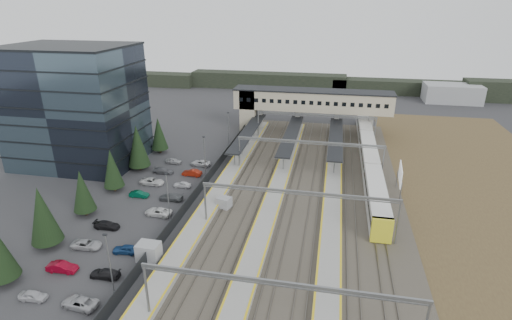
% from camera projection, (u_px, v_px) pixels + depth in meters
% --- Properties ---
extents(ground, '(220.00, 220.00, 0.00)m').
position_uv_depth(ground, '(232.00, 202.00, 68.86)').
color(ground, '#2B2B2D').
rests_on(ground, ground).
extents(office_building, '(24.30, 18.30, 24.30)m').
position_uv_depth(office_building, '(75.00, 106.00, 81.79)').
color(office_building, '#374854').
rests_on(office_building, ground).
extents(conifer_row, '(4.42, 49.82, 9.50)m').
position_uv_depth(conifer_row, '(100.00, 175.00, 67.55)').
color(conifer_row, black).
rests_on(conifer_row, ground).
extents(car_park, '(10.59, 44.75, 1.29)m').
position_uv_depth(car_park, '(144.00, 208.00, 65.46)').
color(car_park, '#B3B3B8').
rests_on(car_park, ground).
extents(lampposts, '(0.50, 53.25, 8.07)m').
position_uv_depth(lampposts, '(189.00, 172.00, 69.84)').
color(lampposts, slate).
rests_on(lampposts, ground).
extents(fence, '(0.08, 90.00, 2.00)m').
position_uv_depth(fence, '(205.00, 181.00, 74.22)').
color(fence, '#26282B').
rests_on(fence, ground).
extents(relay_cabin_near, '(3.02, 2.24, 2.48)m').
position_uv_depth(relay_cabin_near, '(149.00, 252.00, 53.11)').
color(relay_cabin_near, gray).
rests_on(relay_cabin_near, ground).
extents(relay_cabin_far, '(2.58, 2.33, 1.99)m').
position_uv_depth(relay_cabin_far, '(224.00, 203.00, 66.38)').
color(relay_cabin_far, gray).
rests_on(relay_cabin_far, ground).
extents(rail_corridor, '(34.00, 90.00, 0.92)m').
position_uv_depth(rail_corridor, '(289.00, 192.00, 71.59)').
color(rail_corridor, '#3C372D').
rests_on(rail_corridor, ground).
extents(canopies, '(23.10, 30.00, 3.28)m').
position_uv_depth(canopies, '(291.00, 135.00, 90.68)').
color(canopies, black).
rests_on(canopies, ground).
extents(footbridge, '(40.40, 6.40, 11.20)m').
position_uv_depth(footbridge, '(301.00, 102.00, 102.70)').
color(footbridge, '#B6A88C').
rests_on(footbridge, ground).
extents(gantries, '(28.40, 62.28, 7.17)m').
position_uv_depth(gantries, '(305.00, 169.00, 67.16)').
color(gantries, slate).
rests_on(gantries, ground).
extents(train, '(3.00, 62.75, 3.78)m').
position_uv_depth(train, '(369.00, 154.00, 84.29)').
color(train, silver).
rests_on(train, ground).
extents(billboard, '(0.65, 6.23, 5.34)m').
position_uv_depth(billboard, '(400.00, 175.00, 70.48)').
color(billboard, slate).
rests_on(billboard, ground).
extents(scrub_east, '(34.00, 120.00, 0.06)m').
position_uv_depth(scrub_east, '(506.00, 213.00, 65.19)').
color(scrub_east, '#4B3924').
rests_on(scrub_east, ground).
extents(treeline_far, '(170.00, 19.00, 7.00)m').
position_uv_depth(treeline_far, '(357.00, 86.00, 147.36)').
color(treeline_far, black).
rests_on(treeline_far, ground).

